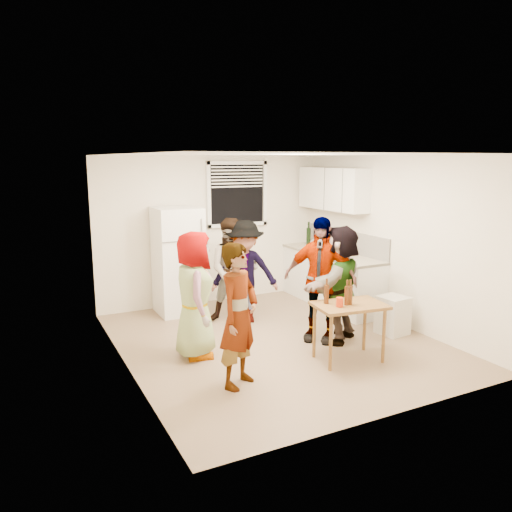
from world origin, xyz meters
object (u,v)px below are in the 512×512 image
kettle (316,249)px  guest_grey (196,355)px  guest_back_right (245,321)px  blue_cup (343,259)px  beer_bottle_table (350,304)px  beer_bottle_counter (346,258)px  guest_stripe (239,384)px  guest_back_left (234,320)px  wine_bottle (308,245)px  guest_black (318,339)px  red_cup (339,307)px  refrigerator (178,261)px  serving_table (348,360)px  guest_orange (339,340)px  trash_bin (393,317)px

kettle → guest_grey: size_ratio=0.16×
guest_back_right → blue_cup: bearing=8.9°
beer_bottle_table → beer_bottle_counter: bearing=54.6°
guest_stripe → guest_back_left: guest_back_left is taller
wine_bottle → guest_black: (-1.19, -2.15, -0.90)m
wine_bottle → red_cup: 3.28m
guest_back_left → refrigerator: bearing=151.4°
serving_table → red_cup: (-0.18, -0.04, 0.72)m
serving_table → guest_black: serving_table is taller
guest_back_right → red_cup: bearing=-57.8°
guest_grey → beer_bottle_counter: bearing=-64.2°
red_cup → guest_orange: (0.49, 0.65, -0.72)m
guest_orange → red_cup: bearing=19.9°
guest_back_right → guest_black: size_ratio=0.91×
guest_black → kettle: bearing=106.0°
trash_bin → guest_back_left: size_ratio=0.34×
beer_bottle_counter → guest_back_left: (-1.74, 0.47, -0.90)m
refrigerator → guest_back_right: 1.45m
beer_bottle_counter → guest_stripe: beer_bottle_counter is taller
wine_bottle → guest_orange: bearing=-112.6°
wine_bottle → guest_black: size_ratio=0.19×
serving_table → guest_stripe: (-1.49, -0.02, 0.00)m
guest_grey → guest_back_left: (1.00, 1.05, 0.00)m
wine_bottle → beer_bottle_table: size_ratio=1.38×
guest_grey → guest_black: bearing=-83.8°
blue_cup → guest_back_left: (-1.66, 0.49, -0.90)m
kettle → guest_back_left: (-1.79, -0.45, -0.90)m
guest_stripe → guest_black: bearing=-8.2°
serving_table → guest_back_left: serving_table is taller
beer_bottle_table → guest_stripe: 1.64m
wine_bottle → guest_stripe: size_ratio=0.20×
beer_bottle_counter → guest_grey: 2.95m
guest_grey → guest_back_right: guest_back_right is taller
beer_bottle_table → red_cup: bearing=-173.0°
blue_cup → beer_bottle_table: bearing=-124.0°
guest_grey → kettle: bearing=-48.0°
red_cup → guest_stripe: bearing=179.1°
wine_bottle → guest_back_left: bearing=-155.3°
serving_table → guest_grey: serving_table is taller
trash_bin → guest_orange: trash_bin is taller
wine_bottle → trash_bin: wine_bottle is taller
guest_black → beer_bottle_counter: bearing=86.3°
trash_bin → kettle: bearing=89.4°
refrigerator → guest_grey: refrigerator is taller
wine_bottle → guest_back_right: wine_bottle is taller
guest_back_left → blue_cup: bearing=7.5°
wine_bottle → beer_bottle_table: wine_bottle is taller
guest_black → guest_back_left: bearing=166.9°
trash_bin → guest_black: bearing=166.0°
serving_table → red_cup: bearing=-167.8°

